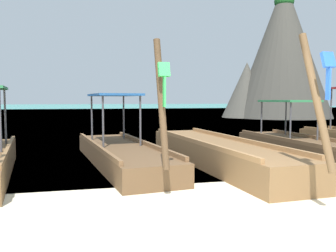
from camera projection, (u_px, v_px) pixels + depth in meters
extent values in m
plane|color=beige|center=(233.00, 216.00, 5.11)|extent=(120.00, 120.00, 0.00)
plane|color=#2DB29E|center=(95.00, 108.00, 65.27)|extent=(120.00, 120.00, 0.00)
cube|color=brown|center=(8.00, 149.00, 7.85)|extent=(0.70, 4.70, 0.10)
cylinder|color=#4C4C51|center=(0.00, 120.00, 7.63)|extent=(0.06, 0.06, 1.38)
cylinder|color=#4C4C51|center=(5.00, 117.00, 9.07)|extent=(0.06, 0.06, 1.38)
cube|color=brown|center=(121.00, 155.00, 9.17)|extent=(2.14, 6.13, 0.47)
cube|color=brown|center=(96.00, 145.00, 8.92)|extent=(0.79, 5.48, 0.10)
cube|color=brown|center=(145.00, 143.00, 9.37)|extent=(0.79, 5.48, 0.10)
cylinder|color=brown|center=(161.00, 103.00, 6.18)|extent=(0.20, 0.62, 2.29)
cube|color=green|center=(164.00, 69.00, 6.02)|extent=(0.21, 0.13, 0.25)
cube|color=green|center=(164.00, 92.00, 6.03)|extent=(0.04, 0.08, 0.52)
cylinder|color=#4C4C51|center=(103.00, 122.00, 8.79)|extent=(0.06, 0.06, 1.30)
cylinder|color=#4C4C51|center=(140.00, 121.00, 9.13)|extent=(0.06, 0.06, 1.30)
cylinder|color=#4C4C51|center=(92.00, 118.00, 10.47)|extent=(0.06, 0.06, 1.30)
cylinder|color=#4C4C51|center=(124.00, 118.00, 10.81)|extent=(0.06, 0.06, 1.30)
cube|color=#235BA3|center=(114.00, 95.00, 9.75)|extent=(1.42, 2.13, 0.06)
cube|color=brown|center=(216.00, 153.00, 9.12)|extent=(1.79, 6.90, 0.59)
cube|color=#9F7246|center=(194.00, 141.00, 8.91)|extent=(0.51, 6.27, 0.10)
cube|color=#9F7246|center=(238.00, 139.00, 9.28)|extent=(0.51, 6.27, 0.10)
cylinder|color=brown|center=(317.00, 100.00, 5.54)|extent=(0.18, 0.89, 2.19)
cube|color=blue|center=(328.00, 60.00, 5.29)|extent=(0.21, 0.15, 0.25)
cube|color=blue|center=(328.00, 84.00, 5.30)|extent=(0.04, 0.08, 0.48)
cube|color=brown|center=(301.00, 148.00, 10.43)|extent=(1.40, 5.49, 0.48)
cube|color=brown|center=(283.00, 139.00, 10.26)|extent=(0.17, 5.03, 0.10)
cube|color=brown|center=(319.00, 138.00, 10.56)|extent=(0.17, 5.03, 0.10)
cylinder|color=#4C4C51|center=(290.00, 122.00, 10.12)|extent=(0.05, 0.05, 1.11)
cylinder|color=#4C4C51|center=(318.00, 121.00, 10.35)|extent=(0.05, 0.05, 1.11)
cylinder|color=#4C4C51|center=(261.00, 119.00, 11.71)|extent=(0.05, 0.05, 1.11)
cylinder|color=#4C4C51|center=(286.00, 118.00, 11.94)|extent=(0.05, 0.05, 1.11)
cube|color=#2D844C|center=(288.00, 101.00, 10.99)|extent=(1.14, 1.86, 0.06)
cylinder|color=#4C4C51|center=(331.00, 110.00, 12.05)|extent=(0.05, 0.05, 1.46)
cone|color=#47443D|center=(283.00, 50.00, 32.31)|extent=(8.84, 8.84, 12.40)
cone|color=#4E4B43|center=(247.00, 90.00, 32.72)|extent=(4.51, 4.51, 5.09)
sphere|color=#236B28|center=(284.00, 1.00, 31.98)|extent=(1.75, 1.75, 1.75)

